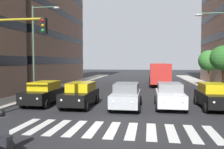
{
  "coord_description": "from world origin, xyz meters",
  "views": [
    {
      "loc": [
        -1.66,
        10.61,
        3.16
      ],
      "look_at": [
        1.01,
        -6.2,
        2.27
      ],
      "focal_mm": 37.24,
      "sensor_mm": 36.0,
      "label": 1
    }
  ],
  "objects": [
    {
      "name": "car_2",
      "position": [
        -0.14,
        -5.24,
        0.89
      ],
      "size": [
        2.02,
        4.44,
        1.72
      ],
      "color": "#B2B7BC",
      "rests_on": "ground_plane"
    },
    {
      "name": "ground_plane",
      "position": [
        0.0,
        0.0,
        0.0
      ],
      "size": [
        180.0,
        180.0,
        0.0
      ],
      "primitive_type": "plane",
      "color": "#262628"
    },
    {
      "name": "street_tree_3",
      "position": [
        -9.29,
        -20.7,
        3.38
      ],
      "size": [
        2.69,
        2.69,
        4.58
      ],
      "color": "#513823",
      "rests_on": "sidewalk_left"
    },
    {
      "name": "bus_behind_traffic",
      "position": [
        -3.11,
        -22.63,
        1.86
      ],
      "size": [
        2.78,
        10.5,
        3.0
      ],
      "color": "red",
      "rests_on": "ground_plane"
    },
    {
      "name": "car_0",
      "position": [
        -6.07,
        -6.01,
        0.89
      ],
      "size": [
        2.02,
        4.44,
        1.72
      ],
      "color": "black",
      "rests_on": "ground_plane"
    },
    {
      "name": "car_4",
      "position": [
        6.06,
        -5.63,
        0.89
      ],
      "size": [
        2.02,
        4.44,
        1.72
      ],
      "color": "black",
      "rests_on": "ground_plane"
    },
    {
      "name": "car_3",
      "position": [
        3.15,
        -5.34,
        0.89
      ],
      "size": [
        2.02,
        4.44,
        1.72
      ],
      "color": "black",
      "rests_on": "ground_plane"
    },
    {
      "name": "car_1",
      "position": [
        -3.11,
        -5.86,
        0.89
      ],
      "size": [
        2.02,
        4.44,
        1.72
      ],
      "color": "silver",
      "rests_on": "ground_plane"
    },
    {
      "name": "crosswalk_markings",
      "position": [
        0.0,
        0.0,
        0.0
      ],
      "size": [
        9.45,
        2.8,
        0.01
      ],
      "color": "silver",
      "rests_on": "ground_plane"
    },
    {
      "name": "street_tree_2",
      "position": [
        -8.9,
        -13.8,
        3.58
      ],
      "size": [
        2.47,
        2.47,
        4.68
      ],
      "color": "#513823",
      "rests_on": "sidewalk_left"
    },
    {
      "name": "street_lamp_right",
      "position": [
        8.11,
        -8.73,
        4.92
      ],
      "size": [
        2.55,
        0.28,
        7.97
      ],
      "color": "#4C6B56",
      "rests_on": "sidewalk_right"
    },
    {
      "name": "motorcycle_with_rider",
      "position": [
        3.34,
        3.46,
        0.65
      ],
      "size": [
        1.58,
        0.82,
        1.57
      ],
      "color": "black",
      "rests_on": "ground_plane"
    }
  ]
}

